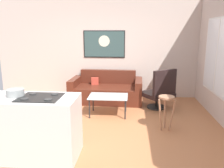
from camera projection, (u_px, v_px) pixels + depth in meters
ground at (93, 129)px, 4.61m from camera, size 6.40×6.40×0.04m
back_wall at (106, 48)px, 6.65m from camera, size 6.40×0.05×2.80m
couch at (106, 91)px, 6.34m from camera, size 1.96×1.02×0.81m
coffee_table at (108, 98)px, 5.24m from camera, size 0.87×0.60×0.45m
armchair at (160, 91)px, 5.64m from camera, size 0.92×0.91×1.00m
bar_stool at (166, 105)px, 4.41m from camera, size 0.35×0.34×0.68m
kitchen_counter at (23, 127)px, 3.49m from camera, size 1.67×0.70×0.96m
mixing_bowl at (15, 93)px, 3.41m from camera, size 0.26×0.26×0.11m
wall_painting at (104, 44)px, 6.58m from camera, size 1.18×0.03×0.76m
window at (217, 56)px, 4.97m from camera, size 0.03×1.56×1.65m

